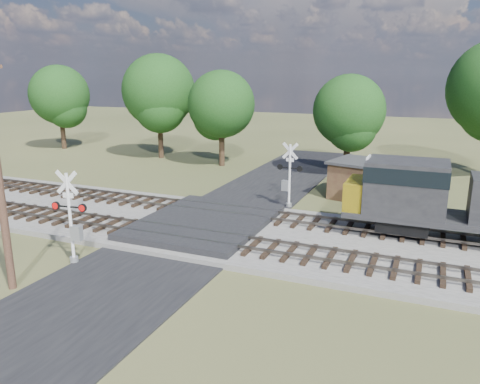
% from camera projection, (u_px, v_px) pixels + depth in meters
% --- Properties ---
extents(ground, '(160.00, 160.00, 0.00)m').
position_uv_depth(ground, '(201.00, 231.00, 27.29)').
color(ground, '#3D4525').
rests_on(ground, ground).
extents(ballast_bed, '(140.00, 10.00, 0.30)m').
position_uv_depth(ballast_bed, '(379.00, 250.00, 23.94)').
color(ballast_bed, gray).
rests_on(ballast_bed, ground).
extents(road, '(7.00, 60.00, 0.08)m').
position_uv_depth(road, '(201.00, 231.00, 27.28)').
color(road, black).
rests_on(road, ground).
extents(crossing_panel, '(7.00, 9.00, 0.62)m').
position_uv_depth(crossing_panel, '(205.00, 224.00, 27.65)').
color(crossing_panel, '#262628').
rests_on(crossing_panel, ground).
extents(track_near, '(140.00, 2.60, 0.33)m').
position_uv_depth(track_near, '(237.00, 243.00, 24.22)').
color(track_near, black).
rests_on(track_near, ballast_bed).
extents(track_far, '(140.00, 2.60, 0.33)m').
position_uv_depth(track_far, '(269.00, 217.00, 28.69)').
color(track_far, black).
rests_on(track_far, ballast_bed).
extents(crossing_signal_near, '(1.86, 0.43, 4.61)m').
position_uv_depth(crossing_signal_near, '(73.00, 226.00, 22.24)').
color(crossing_signal_near, silver).
rests_on(crossing_signal_near, ground).
extents(crossing_signal_far, '(1.81, 0.41, 4.50)m').
position_uv_depth(crossing_signal_far, '(288.00, 181.00, 31.63)').
color(crossing_signal_far, silver).
rests_on(crossing_signal_far, ground).
extents(equipment_shed, '(4.96, 4.96, 2.79)m').
position_uv_depth(equipment_shed, '(362.00, 179.00, 34.21)').
color(equipment_shed, '#47291E').
rests_on(equipment_shed, ground).
extents(treeline, '(80.38, 11.55, 11.84)m').
position_uv_depth(treeline, '(412.00, 96.00, 39.68)').
color(treeline, black).
rests_on(treeline, ground).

